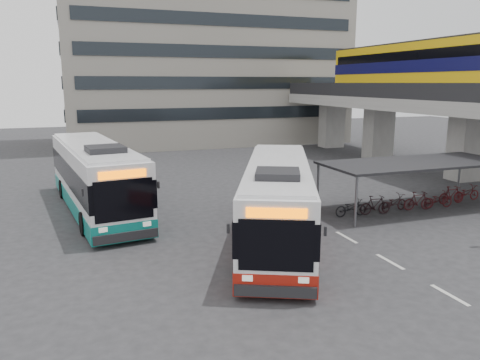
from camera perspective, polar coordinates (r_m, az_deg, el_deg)
name	(u,v)px	position (r m, az deg, el deg)	size (l,w,h in m)	color
ground	(295,244)	(19.86, 6.68, -7.75)	(120.00, 120.00, 0.00)	#28282B
viaduct	(424,88)	(38.88, 21.53, 10.42)	(8.00, 32.00, 9.68)	gray
bike_shelter	(414,184)	(26.51, 20.50, -0.41)	(10.00, 4.00, 2.54)	#595B60
office_block	(203,29)	(54.98, -4.57, 17.89)	(30.00, 15.00, 25.00)	gray
road_markings	(390,262)	(18.74, 17.81, -9.45)	(0.15, 7.60, 0.01)	beige
bus_main	(278,202)	(19.91, 4.61, -2.66)	(7.43, 12.10, 3.58)	white
bus_teal	(95,177)	(25.59, -17.24, 0.31)	(4.40, 13.06, 3.79)	white
pedestrian	(246,236)	(17.92, 0.70, -6.83)	(0.65, 0.43, 1.79)	black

